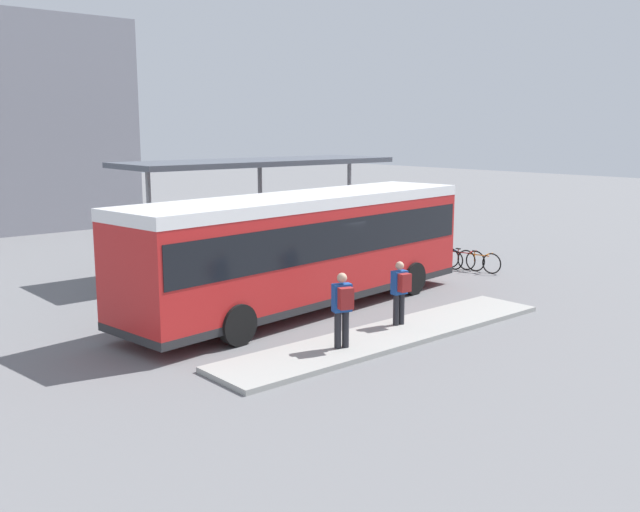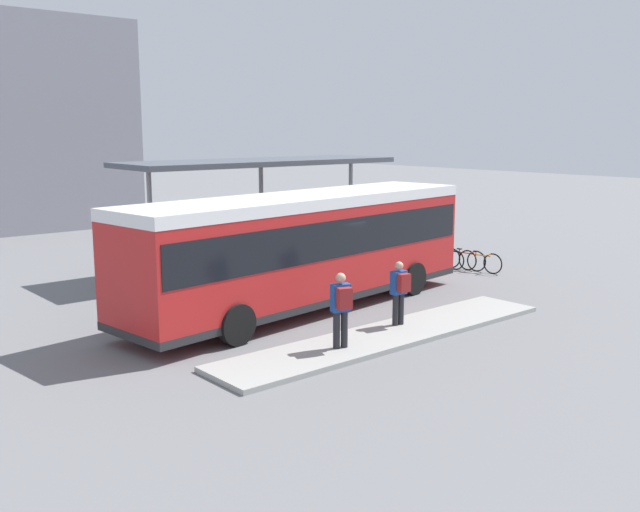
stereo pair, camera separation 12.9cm
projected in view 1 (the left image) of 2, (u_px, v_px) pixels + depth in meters
The scene contains 12 objects.
ground_plane at pixel (305, 309), 20.03m from camera, with size 120.00×120.00×0.00m, color slate.
curb_island at pixel (390, 335), 17.29m from camera, with size 9.79×1.80×0.12m.
city_bus at pixel (305, 243), 19.71m from camera, with size 11.62×3.84×3.22m.
pedestrian_waiting at pixel (343, 306), 15.89m from camera, with size 0.49×0.53×1.73m.
pedestrian_companion at pixel (400, 289), 17.80m from camera, with size 0.42×0.45×1.62m.
bicycle_orange at pixel (479, 261), 25.16m from camera, with size 0.48×1.73×0.75m.
bicycle_red at pixel (463, 259), 25.59m from camera, with size 0.48×1.75×0.76m.
bicycle_blue at pixel (443, 258), 25.88m from camera, with size 0.48×1.67×0.73m.
bicycle_yellow at pixel (432, 255), 26.46m from camera, with size 0.48×1.74×0.75m.
station_shelter at pixel (260, 165), 25.58m from camera, with size 10.41×3.23×3.90m.
potted_planter_near_shelter at pixel (216, 277), 21.42m from camera, with size 0.70×0.70×1.15m.
potted_planter_far_side at pixel (302, 257), 24.10m from camera, with size 0.86×0.86×1.36m.
Camera 1 is at (-12.40, -14.99, 5.00)m, focal length 40.00 mm.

